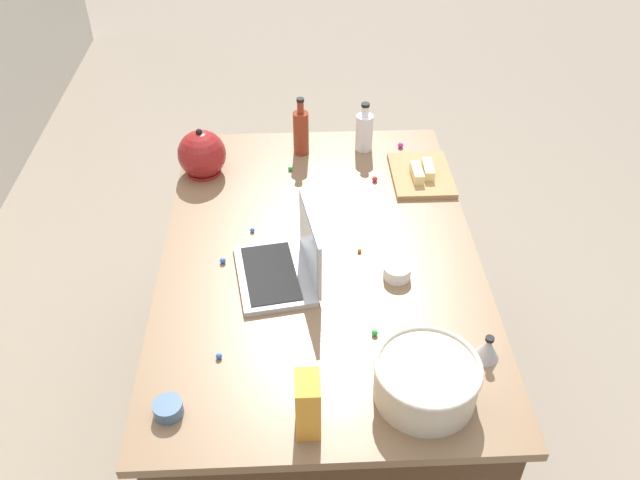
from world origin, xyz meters
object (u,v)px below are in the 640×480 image
(mixing_bowl_large, at_px, (426,379))
(bottle_soy, at_px, (301,132))
(butter_stick_left, at_px, (428,169))
(ramekin_small, at_px, (168,409))
(kettle, at_px, (202,154))
(kitchen_timer, at_px, (488,348))
(butter_stick_right, at_px, (417,173))
(ramekin_medium, at_px, (397,272))
(candy_bag, at_px, (308,405))
(cutting_board, at_px, (421,175))
(bottle_vinegar, at_px, (364,131))
(laptop, at_px, (286,264))

(mixing_bowl_large, relative_size, bottle_soy, 1.16)
(butter_stick_left, height_order, ramekin_small, butter_stick_left)
(mixing_bowl_large, distance_m, kettle, 1.25)
(bottle_soy, xyz_separation_m, kitchen_timer, (-1.07, -0.48, -0.06))
(mixing_bowl_large, relative_size, butter_stick_right, 2.48)
(mixing_bowl_large, height_order, ramekin_medium, mixing_bowl_large)
(candy_bag, bearing_deg, cutting_board, -23.02)
(kitchen_timer, bearing_deg, cutting_board, 2.09)
(cutting_board, xyz_separation_m, candy_bag, (-1.08, 0.46, 0.08))
(mixing_bowl_large, relative_size, bottle_vinegar, 1.37)
(ramekin_medium, distance_m, candy_bag, 0.61)
(butter_stick_right, bearing_deg, cutting_board, -42.62)
(cutting_board, bearing_deg, mixing_bowl_large, 171.02)
(candy_bag, bearing_deg, kettle, 17.29)
(laptop, xyz_separation_m, ramekin_medium, (-0.02, -0.34, -0.03))
(laptop, relative_size, bottle_vinegar, 1.71)
(kettle, xyz_separation_m, cutting_board, (-0.07, -0.82, -0.07))
(laptop, distance_m, mixing_bowl_large, 0.59)
(bottle_soy, distance_m, butter_stick_right, 0.48)
(butter_stick_left, bearing_deg, mixing_bowl_large, 169.74)
(mixing_bowl_large, bearing_deg, cutting_board, -8.98)
(mixing_bowl_large, bearing_deg, laptop, 36.61)
(laptop, height_order, kettle, laptop)
(bottle_vinegar, xyz_separation_m, bottle_soy, (-0.02, 0.25, 0.01))
(kitchen_timer, height_order, candy_bag, candy_bag)
(kitchen_timer, relative_size, candy_bag, 0.45)
(ramekin_medium, bearing_deg, laptop, 86.34)
(cutting_board, height_order, butter_stick_right, butter_stick_right)
(butter_stick_left, height_order, candy_bag, candy_bag)
(bottle_vinegar, relative_size, ramekin_medium, 2.36)
(candy_bag, bearing_deg, kitchen_timer, -67.96)
(bottle_soy, bearing_deg, candy_bag, 179.38)
(laptop, relative_size, kitchen_timer, 4.43)
(kettle, relative_size, ramekin_medium, 2.52)
(ramekin_medium, relative_size, candy_bag, 0.50)
(bottle_vinegar, distance_m, candy_bag, 1.32)
(mixing_bowl_large, xyz_separation_m, ramekin_small, (-0.03, 0.65, -0.04))
(bottle_soy, relative_size, butter_stick_right, 2.14)
(butter_stick_left, xyz_separation_m, ramekin_small, (-1.02, 0.83, -0.02))
(kitchen_timer, bearing_deg, laptop, 56.77)
(butter_stick_right, distance_m, candy_bag, 1.14)
(cutting_board, relative_size, butter_stick_right, 2.67)
(bottle_soy, distance_m, butter_stick_left, 0.51)
(ramekin_small, bearing_deg, butter_stick_right, -38.06)
(kettle, bearing_deg, mixing_bowl_large, -148.37)
(cutting_board, distance_m, butter_stick_right, 0.04)
(butter_stick_left, bearing_deg, bottle_vinegar, 45.77)
(bottle_vinegar, relative_size, butter_stick_right, 1.82)
(cutting_board, distance_m, butter_stick_left, 0.04)
(bottle_vinegar, distance_m, cutting_board, 0.30)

